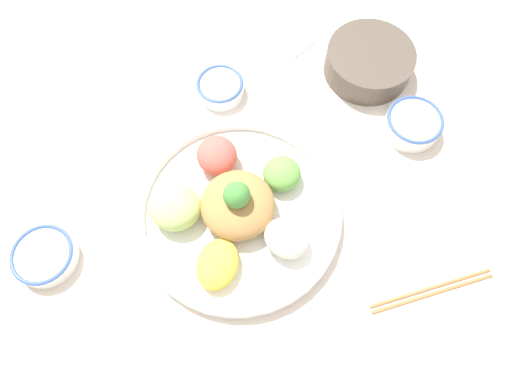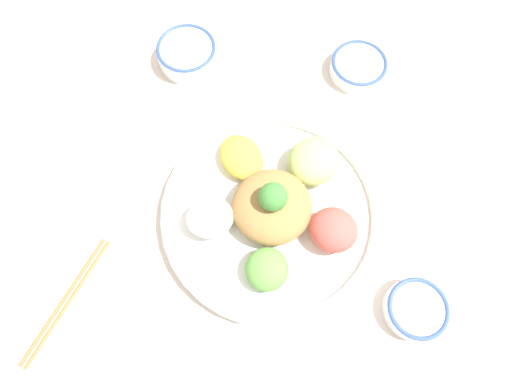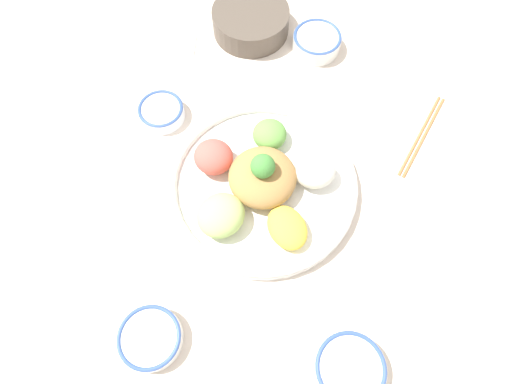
{
  "view_description": "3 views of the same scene",
  "coord_description": "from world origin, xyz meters",
  "px_view_note": "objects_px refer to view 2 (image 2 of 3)",
  "views": [
    {
      "loc": [
        -0.05,
        -0.24,
        0.76
      ],
      "look_at": [
        0.04,
        0.04,
        0.05
      ],
      "focal_mm": 30.0,
      "sensor_mm": 36.0,
      "label": 1
    },
    {
      "loc": [
        0.22,
        0.1,
        0.72
      ],
      "look_at": [
        -0.02,
        -0.01,
        0.03
      ],
      "focal_mm": 30.0,
      "sensor_mm": 36.0,
      "label": 2
    },
    {
      "loc": [
        -0.32,
        -0.14,
        0.79
      ],
      "look_at": [
        -0.04,
        0.02,
        0.07
      ],
      "focal_mm": 30.0,
      "sensor_mm": 36.0,
      "label": 3
    }
  ],
  "objects_px": {
    "chopsticks_pair_near": "(66,301)",
    "serving_spoon_main": "(108,137)",
    "sauce_bowl_red": "(416,309)",
    "sauce_bowl_dark": "(187,53)",
    "salad_platter": "(274,208)",
    "rice_bowl_plain": "(358,66)"
  },
  "relations": [
    {
      "from": "chopsticks_pair_near",
      "to": "serving_spoon_main",
      "type": "xyz_separation_m",
      "value": [
        -0.29,
        -0.11,
        -0.0
      ]
    },
    {
      "from": "sauce_bowl_red",
      "to": "chopsticks_pair_near",
      "type": "height_order",
      "value": "sauce_bowl_red"
    },
    {
      "from": "sauce_bowl_dark",
      "to": "sauce_bowl_red",
      "type": "bearing_deg",
      "value": 64.8
    },
    {
      "from": "sauce_bowl_dark",
      "to": "chopsticks_pair_near",
      "type": "bearing_deg",
      "value": 6.22
    },
    {
      "from": "salad_platter",
      "to": "rice_bowl_plain",
      "type": "distance_m",
      "value": 0.35
    },
    {
      "from": "sauce_bowl_dark",
      "to": "chopsticks_pair_near",
      "type": "relative_size",
      "value": 0.51
    },
    {
      "from": "salad_platter",
      "to": "sauce_bowl_red",
      "type": "height_order",
      "value": "salad_platter"
    },
    {
      "from": "sauce_bowl_red",
      "to": "rice_bowl_plain",
      "type": "xyz_separation_m",
      "value": [
        -0.39,
        -0.25,
        0.0
      ]
    },
    {
      "from": "sauce_bowl_red",
      "to": "serving_spoon_main",
      "type": "distance_m",
      "value": 0.62
    },
    {
      "from": "salad_platter",
      "to": "sauce_bowl_dark",
      "type": "xyz_separation_m",
      "value": [
        -0.22,
        -0.3,
        -0.0
      ]
    },
    {
      "from": "sauce_bowl_dark",
      "to": "serving_spoon_main",
      "type": "bearing_deg",
      "value": -12.86
    },
    {
      "from": "rice_bowl_plain",
      "to": "serving_spoon_main",
      "type": "relative_size",
      "value": 0.98
    },
    {
      "from": "chopsticks_pair_near",
      "to": "serving_spoon_main",
      "type": "relative_size",
      "value": 2.05
    },
    {
      "from": "salad_platter",
      "to": "rice_bowl_plain",
      "type": "xyz_separation_m",
      "value": [
        -0.34,
        0.02,
        -0.01
      ]
    },
    {
      "from": "salad_platter",
      "to": "sauce_bowl_dark",
      "type": "bearing_deg",
      "value": -126.49
    },
    {
      "from": "salad_platter",
      "to": "serving_spoon_main",
      "type": "height_order",
      "value": "salad_platter"
    },
    {
      "from": "sauce_bowl_dark",
      "to": "salad_platter",
      "type": "bearing_deg",
      "value": 53.51
    },
    {
      "from": "rice_bowl_plain",
      "to": "serving_spoon_main",
      "type": "bearing_deg",
      "value": -46.64
    },
    {
      "from": "sauce_bowl_dark",
      "to": "serving_spoon_main",
      "type": "height_order",
      "value": "sauce_bowl_dark"
    },
    {
      "from": "salad_platter",
      "to": "chopsticks_pair_near",
      "type": "bearing_deg",
      "value": -39.81
    },
    {
      "from": "chopsticks_pair_near",
      "to": "rice_bowl_plain",
      "type": "bearing_deg",
      "value": -21.25
    },
    {
      "from": "sauce_bowl_red",
      "to": "rice_bowl_plain",
      "type": "distance_m",
      "value": 0.47
    }
  ]
}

